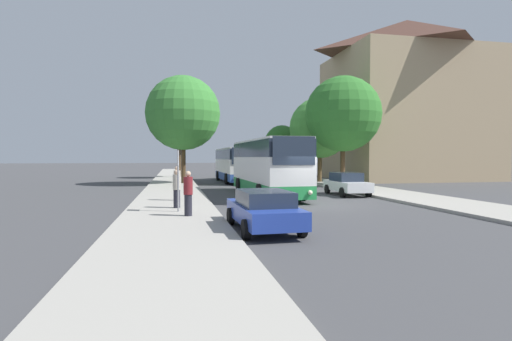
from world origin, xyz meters
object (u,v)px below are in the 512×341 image
parked_car_left_curb (264,209)px  bus_stop_sign (178,174)px  bus_middle (235,164)px  tree_left_near (183,113)px  bus_front (267,166)px  pedestrian_waiting_far (188,193)px  tree_right_far (343,114)px  tree_right_near (282,143)px  parked_car_right_near (347,184)px  pedestrian_walking_back (177,189)px  pedestrian_waiting_near (177,183)px  tree_left_far (179,131)px  tree_right_mid (320,128)px

parked_car_left_curb → bus_stop_sign: bearing=121.3°
bus_middle → tree_left_near: 7.32m
bus_front → tree_left_near: (-4.98, 11.50, 4.49)m
pedestrian_waiting_far → tree_right_far: bearing=-117.1°
bus_middle → tree_right_near: tree_right_near is taller
bus_middle → bus_stop_sign: 22.31m
bus_middle → tree_right_near: size_ratio=1.67×
parked_car_right_near → pedestrian_walking_back: (-10.81, -5.48, 0.27)m
pedestrian_waiting_near → tree_left_far: 26.04m
pedestrian_waiting_near → bus_stop_sign: bearing=-18.8°
bus_front → bus_stop_sign: (-5.64, -7.41, -0.11)m
bus_stop_sign → pedestrian_walking_back: bus_stop_sign is taller
parked_car_left_curb → tree_right_far: bearing=57.5°
bus_middle → tree_right_far: (8.11, -7.30, 4.31)m
parked_car_left_curb → pedestrian_walking_back: (-2.81, 5.54, 0.31)m
pedestrian_waiting_far → tree_right_mid: bearing=-109.7°
tree_left_near → bus_middle: bearing=27.9°
parked_car_left_curb → tree_right_mid: size_ratio=0.56×
tree_left_near → tree_right_mid: 12.71m
bus_front → tree_left_far: size_ratio=1.46×
parked_car_right_near → tree_right_far: tree_right_far is taller
bus_stop_sign → parked_car_left_curb: bearing=-57.1°
pedestrian_waiting_near → tree_right_mid: size_ratio=0.23×
bus_front → parked_car_left_curb: bearing=-105.1°
parked_car_left_curb → pedestrian_walking_back: size_ratio=2.55×
pedestrian_waiting_near → tree_right_far: tree_right_far is taller
parked_car_right_near → parked_car_left_curb: bearing=54.8°
bus_front → tree_right_far: 11.46m
pedestrian_waiting_far → tree_left_near: 20.94m
parked_car_left_curb → tree_right_far: tree_right_far is taller
pedestrian_waiting_far → tree_right_mid: tree_right_mid is taller
parked_car_left_curb → pedestrian_walking_back: bearing=115.2°
pedestrian_waiting_near → bus_middle: bearing=142.6°
tree_left_far → tree_right_far: 20.75m
parked_car_right_near → pedestrian_walking_back: pedestrian_walking_back is taller
tree_left_far → tree_right_far: (13.36, -15.87, 0.57)m
bus_middle → tree_left_near: bearing=-153.1°
bus_middle → tree_right_near: 12.37m
parked_car_right_near → bus_front: bearing=-6.4°
tree_right_near → tree_right_mid: 12.82m
tree_right_far → pedestrian_waiting_far: bearing=-130.7°
bus_front → tree_right_far: (8.16, 6.87, 4.20)m
bus_middle → pedestrian_waiting_far: (-5.32, -22.91, -0.73)m
parked_car_left_curb → tree_left_far: tree_left_far is taller
bus_stop_sign → tree_right_near: bearing=67.2°
tree_right_mid → tree_right_near: bearing=90.9°
tree_right_near → pedestrian_waiting_near: bearing=-116.2°
pedestrian_waiting_far → tree_right_far: tree_right_far is taller
pedestrian_walking_back → tree_right_near: bearing=-57.0°
tree_left_far → tree_right_mid: bearing=-42.5°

